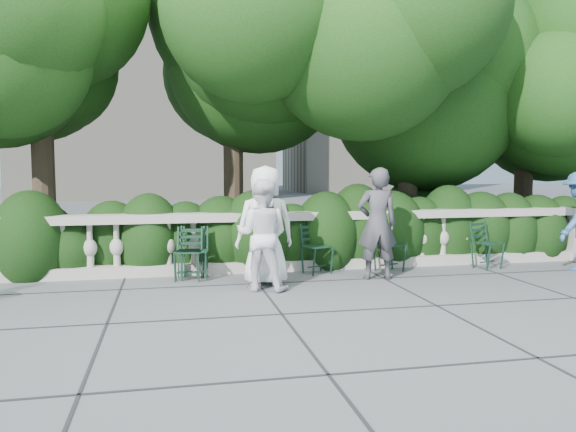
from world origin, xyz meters
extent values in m
plane|color=#505257|center=(0.00, 0.00, 0.00)|extent=(90.00, 90.00, 0.00)
cube|color=#9E998E|center=(0.00, 1.80, 0.09)|extent=(12.00, 0.32, 0.18)
cube|color=#9E998E|center=(0.00, 1.80, 0.93)|extent=(12.00, 0.36, 0.14)
cube|color=#9E998E|center=(5.78, 1.80, 0.50)|extent=(0.44, 0.44, 1.00)
cylinder|color=#3F3023|center=(-4.00, 3.40, 1.40)|extent=(0.40, 0.40, 2.80)
ellipsoid|color=black|center=(-4.00, 2.96, 3.68)|extent=(5.28, 5.28, 3.96)
cylinder|color=#3F3023|center=(-0.50, 4.00, 1.70)|extent=(0.40, 0.40, 3.40)
ellipsoid|color=black|center=(-0.50, 3.48, 4.44)|extent=(6.24, 6.24, 4.68)
cylinder|color=#3F3023|center=(3.00, 3.30, 1.50)|extent=(0.40, 0.40, 3.00)
ellipsoid|color=black|center=(3.00, 2.84, 3.92)|extent=(5.52, 5.52, 4.14)
cylinder|color=#3F3023|center=(6.00, 3.80, 1.30)|extent=(0.40, 0.40, 2.60)
ellipsoid|color=black|center=(6.00, 3.40, 3.40)|extent=(4.80, 4.80, 3.60)
imported|color=white|center=(-0.41, 0.70, 0.89)|extent=(0.90, 0.61, 1.78)
imported|color=#3E3E42|center=(1.38, 0.79, 0.87)|extent=(0.68, 0.49, 1.75)
imported|color=white|center=(-0.51, 0.39, 0.79)|extent=(0.95, 0.86, 1.58)
camera|label=1|loc=(-1.79, -7.43, 1.75)|focal=35.00mm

